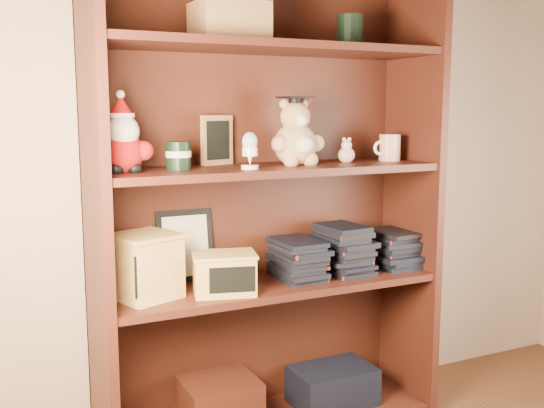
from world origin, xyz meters
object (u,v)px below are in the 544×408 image
(grad_teddy_bear, at_px, (296,138))
(treats_box, at_px, (145,266))
(teacher_mug, at_px, (389,148))
(bookcase, at_px, (265,214))

(grad_teddy_bear, xyz_separation_m, treats_box, (-0.53, 0.01, -0.39))
(grad_teddy_bear, relative_size, teacher_mug, 2.17)
(treats_box, bearing_deg, teacher_mug, 0.06)
(teacher_mug, xyz_separation_m, treats_box, (-0.92, -0.00, -0.34))
(teacher_mug, bearing_deg, treats_box, -179.94)
(grad_teddy_bear, bearing_deg, teacher_mug, 1.06)
(grad_teddy_bear, height_order, treats_box, grad_teddy_bear)
(grad_teddy_bear, distance_m, treats_box, 0.66)
(bookcase, xyz_separation_m, teacher_mug, (0.48, -0.05, 0.22))
(teacher_mug, relative_size, treats_box, 0.46)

